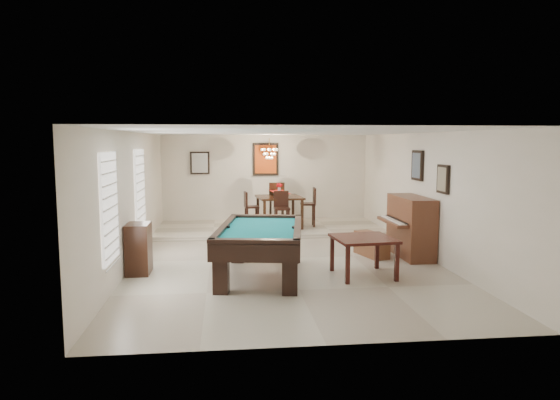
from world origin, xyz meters
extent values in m
cube|color=beige|center=(0.00, 0.00, -0.01)|extent=(6.00, 9.00, 0.02)
cube|color=silver|center=(0.00, 4.50, 1.30)|extent=(6.00, 0.04, 2.60)
cube|color=silver|center=(0.00, -4.50, 1.30)|extent=(6.00, 0.04, 2.60)
cube|color=silver|center=(-3.00, 0.00, 1.30)|extent=(0.04, 9.00, 2.60)
cube|color=silver|center=(3.00, 0.00, 1.30)|extent=(0.04, 9.00, 2.60)
cube|color=white|center=(0.00, 0.00, 2.60)|extent=(6.00, 9.00, 0.04)
cube|color=beige|center=(0.00, 3.25, 0.06)|extent=(6.00, 2.50, 0.12)
cube|color=white|center=(-2.97, -2.20, 1.40)|extent=(0.06, 1.00, 1.70)
cube|color=white|center=(-2.97, 0.60, 1.40)|extent=(0.06, 1.00, 1.70)
cube|color=brown|center=(1.88, -0.01, 0.25)|extent=(0.58, 0.95, 0.49)
cube|color=black|center=(-2.77, -0.90, 0.46)|extent=(0.41, 0.62, 0.93)
cube|color=#D84C14|center=(0.00, 4.46, 1.90)|extent=(0.75, 0.06, 0.95)
cube|color=white|center=(-1.90, 4.46, 1.80)|extent=(0.55, 0.06, 0.65)
cube|color=slate|center=(2.96, 0.30, 1.90)|extent=(0.06, 0.55, 0.65)
cube|color=gray|center=(2.96, -1.00, 1.70)|extent=(0.06, 0.45, 0.55)
camera|label=1|loc=(-1.18, -10.09, 2.42)|focal=32.00mm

